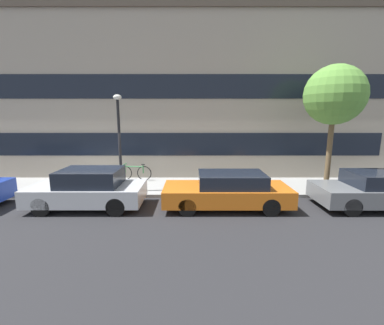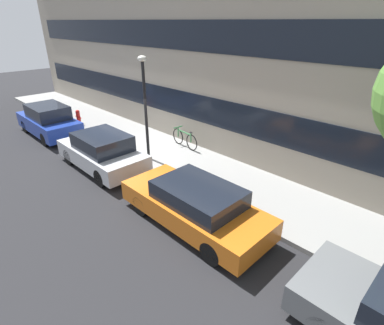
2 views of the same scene
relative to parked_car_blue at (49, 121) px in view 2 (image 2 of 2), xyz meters
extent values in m
plane|color=#232326|center=(4.84, 1.05, -0.73)|extent=(56.00, 56.00, 0.00)
cube|color=gray|center=(4.84, 2.46, -0.66)|extent=(28.00, 2.81, 0.14)
cube|color=gray|center=(4.84, 4.31, 3.37)|extent=(28.00, 0.90, 8.21)
cube|color=black|center=(4.84, 3.84, 1.08)|extent=(25.76, 0.04, 1.10)
cube|color=black|center=(4.84, 3.84, 3.78)|extent=(25.76, 0.04, 1.10)
cube|color=#1E3899|center=(-0.04, 0.00, -0.17)|extent=(4.01, 1.61, 0.67)
cube|color=black|center=(0.12, 0.00, 0.47)|extent=(2.09, 1.41, 0.60)
cylinder|color=black|center=(-1.29, -0.71, -0.43)|extent=(0.60, 0.18, 0.60)
cylinder|color=black|center=(-1.29, 0.71, -0.43)|extent=(0.60, 0.18, 0.60)
cylinder|color=black|center=(1.20, -0.71, -0.43)|extent=(0.60, 0.18, 0.60)
cylinder|color=black|center=(1.20, 0.71, -0.43)|extent=(0.60, 0.18, 0.60)
cube|color=#B2B5BA|center=(4.94, 0.00, -0.21)|extent=(3.85, 1.71, 0.59)
cube|color=black|center=(5.10, 0.00, 0.37)|extent=(2.00, 1.51, 0.56)
cylinder|color=black|center=(3.75, -0.77, -0.43)|extent=(0.61, 0.18, 0.61)
cylinder|color=black|center=(3.75, 0.77, -0.43)|extent=(0.61, 0.18, 0.61)
cylinder|color=black|center=(6.13, -0.77, -0.43)|extent=(0.61, 0.18, 0.61)
cylinder|color=black|center=(6.13, 0.77, -0.43)|extent=(0.61, 0.18, 0.61)
cube|color=#D16619|center=(9.75, 0.00, -0.23)|extent=(4.31, 1.70, 0.56)
cube|color=black|center=(9.92, 0.00, 0.29)|extent=(2.24, 1.50, 0.46)
cylinder|color=black|center=(8.42, -0.76, -0.44)|extent=(0.58, 0.18, 0.58)
cylinder|color=black|center=(8.42, 0.76, -0.44)|extent=(0.58, 0.18, 0.58)
cylinder|color=black|center=(11.09, -0.76, -0.44)|extent=(0.58, 0.18, 0.58)
cylinder|color=black|center=(11.09, 0.76, -0.44)|extent=(0.58, 0.18, 0.58)
cylinder|color=black|center=(13.67, 0.78, -0.43)|extent=(0.60, 0.18, 0.60)
cylinder|color=red|center=(-0.27, 1.57, -0.57)|extent=(0.28, 0.28, 0.04)
cylinder|color=red|center=(-0.27, 1.57, -0.26)|extent=(0.20, 0.20, 0.58)
sphere|color=red|center=(-0.27, 1.57, 0.07)|extent=(0.21, 0.21, 0.21)
cylinder|color=red|center=(-0.45, 1.57, -0.20)|extent=(0.16, 0.08, 0.08)
cylinder|color=red|center=(-0.10, 1.57, -0.20)|extent=(0.16, 0.08, 0.08)
torus|color=black|center=(5.36, 3.41, -0.24)|extent=(0.69, 0.11, 0.69)
torus|color=black|center=(6.30, 3.31, -0.24)|extent=(0.69, 0.11, 0.69)
cylinder|color=#33723F|center=(5.83, 3.36, 0.07)|extent=(0.90, 0.14, 0.06)
cylinder|color=#33723F|center=(6.26, 3.32, -0.05)|extent=(0.06, 0.06, 0.39)
cylinder|color=#33723F|center=(5.38, 3.40, -0.05)|extent=(0.06, 0.06, 0.39)
ellipsoid|color=black|center=(6.26, 3.32, 0.18)|extent=(0.21, 0.10, 0.05)
cylinder|color=#33723F|center=(5.38, 3.40, 0.18)|extent=(0.09, 0.44, 0.05)
cylinder|color=black|center=(5.71, 1.55, 1.23)|extent=(0.11, 0.11, 3.63)
ellipsoid|color=silver|center=(5.71, 1.55, 3.14)|extent=(0.32, 0.32, 0.20)
camera|label=1|loc=(8.57, -8.55, 2.44)|focal=24.00mm
camera|label=2|loc=(14.49, -4.72, 4.30)|focal=28.00mm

